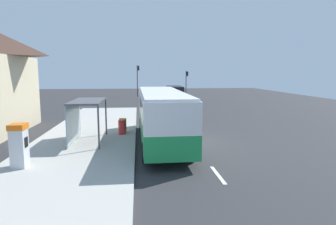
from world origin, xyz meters
The scene contains 19 objects.
ground_plane centered at (0.00, 14.00, -0.02)m, with size 56.00×92.00×0.04m, color #2D2D30.
sidewalk_platform centered at (-6.40, 2.00, 0.09)m, with size 6.20×30.00×0.18m, color #ADAAA3.
lane_stripe_seg_0 centered at (0.25, -6.00, 0.01)m, with size 0.16×2.20×0.01m, color silver.
lane_stripe_seg_1 centered at (0.25, -1.00, 0.01)m, with size 0.16×2.20×0.01m, color silver.
lane_stripe_seg_2 centered at (0.25, 4.00, 0.01)m, with size 0.16×2.20×0.01m, color silver.
lane_stripe_seg_3 centered at (0.25, 9.00, 0.01)m, with size 0.16×2.20×0.01m, color silver.
lane_stripe_seg_4 centered at (0.25, 14.00, 0.01)m, with size 0.16×2.20×0.01m, color silver.
lane_stripe_seg_5 centered at (0.25, 19.00, 0.01)m, with size 0.16×2.20×0.01m, color silver.
lane_stripe_seg_6 centered at (0.25, 24.00, 0.01)m, with size 0.16×2.20×0.01m, color silver.
lane_stripe_seg_7 centered at (0.25, 29.00, 0.01)m, with size 0.16×2.20×0.01m, color silver.
bus centered at (-1.71, -0.16, 1.84)m, with size 2.64×11.04×3.21m.
white_van centered at (2.20, 24.44, 1.34)m, with size 2.10×5.23×2.30m.
sedan_near centered at (2.30, 32.02, 0.79)m, with size 1.88×4.42×1.52m.
ticket_machine centered at (-8.33, -4.60, 1.17)m, with size 0.66×0.76×1.94m.
recycling_bin_red centered at (-4.20, 2.08, 0.66)m, with size 0.52×0.52×0.95m, color red.
recycling_bin_yellow centered at (-4.20, 2.78, 0.66)m, with size 0.52×0.52×0.95m, color yellow.
traffic_light_near_side centered at (5.51, 34.25, 3.02)m, with size 0.49×0.28×4.50m.
traffic_light_far_side centered at (-3.11, 35.05, 3.62)m, with size 0.49×0.28×5.50m.
bus_shelter centered at (-6.41, 0.09, 2.10)m, with size 1.80×4.00×2.50m.
Camera 1 is at (-3.09, -17.85, 4.37)m, focal length 31.65 mm.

